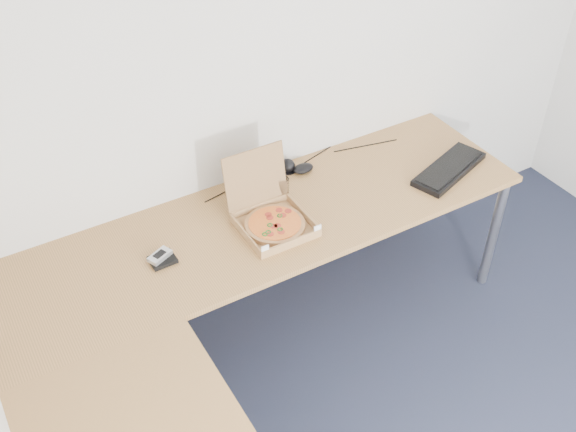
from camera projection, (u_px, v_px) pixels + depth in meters
desk at (246, 312)px, 2.70m from camera, size 2.50×2.20×0.73m
pizza_box at (273, 220)px, 3.04m from camera, size 0.30×0.35×0.31m
drinking_glass at (282, 188)px, 3.18m from camera, size 0.06×0.06×0.11m
keyboard at (449, 169)px, 3.37m from camera, size 0.48×0.30×0.03m
mouse at (303, 168)px, 3.37m from camera, size 0.12×0.09×0.04m
wallet at (163, 260)px, 2.88m from camera, size 0.11×0.09×0.02m
phone at (160, 256)px, 2.87m from camera, size 0.11×0.09×0.02m
dome_speaker at (288, 165)px, 3.36m from camera, size 0.08×0.08×0.07m
cable_bundle at (298, 166)px, 3.41m from camera, size 0.53×0.11×0.01m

